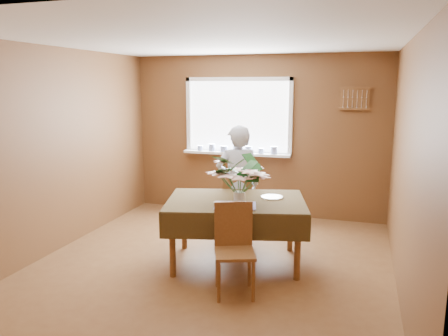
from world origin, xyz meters
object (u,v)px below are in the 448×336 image
(dining_table, at_px, (236,208))
(flower_bouquet, at_px, (240,174))
(seated_woman, at_px, (238,184))
(chair_far, at_px, (236,205))
(chair_near, at_px, (234,244))

(dining_table, xyz_separation_m, flower_bouquet, (0.10, -0.22, 0.44))
(seated_woman, bearing_deg, chair_far, -64.49)
(seated_woman, xyz_separation_m, flower_bouquet, (0.28, -0.92, 0.33))
(chair_near, relative_size, seated_woman, 0.58)
(chair_near, xyz_separation_m, flower_bouquet, (-0.08, 0.45, 0.61))
(chair_near, distance_m, flower_bouquet, 0.76)
(chair_near, bearing_deg, flower_bouquet, 78.54)
(flower_bouquet, bearing_deg, chair_far, 107.75)
(seated_woman, distance_m, flower_bouquet, 1.02)
(flower_bouquet, bearing_deg, seated_woman, 106.81)
(chair_far, relative_size, chair_near, 0.99)
(dining_table, bearing_deg, chair_near, -89.50)
(chair_near, xyz_separation_m, seated_woman, (-0.35, 1.37, 0.28))
(chair_near, bearing_deg, seated_woman, 83.55)
(dining_table, xyz_separation_m, chair_near, (0.18, -0.68, -0.17))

